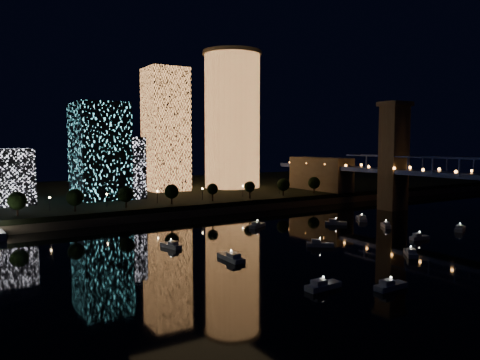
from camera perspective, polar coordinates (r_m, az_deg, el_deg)
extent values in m
plane|color=black|center=(149.76, 16.89, -7.69)|extent=(520.00, 520.00, 0.00)
cube|color=black|center=(279.95, -8.70, -1.36)|extent=(420.00, 160.00, 5.00)
cube|color=#6B5E4C|center=(211.39, -0.18, -3.52)|extent=(420.00, 6.00, 3.00)
cylinder|color=#EC924B|center=(274.62, -0.96, 7.11)|extent=(32.00, 32.00, 76.75)
cylinder|color=#6B5E4C|center=(279.12, -0.97, 15.21)|extent=(34.00, 34.00, 2.00)
cube|color=#EC924B|center=(260.04, -9.04, 6.06)|extent=(20.89, 20.89, 66.48)
cube|color=white|center=(228.09, -14.96, 1.45)|extent=(23.46, 19.85, 28.88)
cube|color=#5DEFFF|center=(230.48, -16.79, 3.42)|extent=(22.38, 29.09, 44.75)
cube|color=white|center=(222.21, -27.04, 0.37)|extent=(23.77, 21.61, 23.77)
cube|color=#6B5E4C|center=(228.48, 18.22, 2.53)|extent=(11.00, 9.00, 48.00)
cube|color=#6B5E4C|center=(229.04, 18.38, 8.79)|extent=(13.00, 11.00, 2.00)
cube|color=#6B5E4C|center=(263.77, 9.75, 0.22)|extent=(12.00, 40.00, 23.00)
cube|color=navy|center=(202.27, 25.62, 1.36)|extent=(0.50, 0.50, 7.00)
cube|color=navy|center=(215.96, 20.23, 1.70)|extent=(0.50, 0.50, 7.00)
cube|color=navy|center=(231.34, 15.51, 1.99)|extent=(0.50, 0.50, 7.00)
sphere|color=orange|center=(221.24, 18.29, 1.38)|extent=(1.20, 1.20, 1.20)
sphere|color=orange|center=(252.19, 10.37, 1.90)|extent=(1.20, 1.20, 1.20)
cube|color=silver|center=(182.96, 11.62, -5.17)|extent=(7.97, 7.32, 1.20)
cube|color=silver|center=(182.71, 11.23, -4.83)|extent=(3.57, 3.49, 1.00)
sphere|color=white|center=(182.64, 11.63, -4.55)|extent=(0.36, 0.36, 0.36)
cube|color=silver|center=(184.62, 25.25, -5.43)|extent=(8.66, 5.87, 1.20)
cube|color=silver|center=(183.22, 25.21, -5.16)|extent=(3.54, 3.17, 1.00)
sphere|color=white|center=(184.30, 25.27, -4.82)|extent=(0.36, 0.36, 0.36)
cube|color=silver|center=(104.37, 10.11, -12.62)|extent=(8.81, 3.28, 1.20)
cube|color=silver|center=(103.16, 9.60, -12.18)|extent=(3.16, 2.43, 1.00)
sphere|color=white|center=(103.80, 10.13, -11.56)|extent=(0.36, 0.36, 0.36)
cube|color=silver|center=(144.32, 9.75, -7.77)|extent=(7.79, 7.06, 1.20)
cube|color=silver|center=(144.04, 9.28, -7.34)|extent=(3.48, 3.38, 1.00)
sphere|color=white|center=(143.91, 9.76, -6.99)|extent=(0.36, 0.36, 0.36)
cube|color=silver|center=(126.57, -1.12, -9.47)|extent=(3.31, 9.91, 1.20)
cube|color=silver|center=(125.07, -0.77, -9.12)|extent=(2.62, 3.49, 1.00)
sphere|color=white|center=(126.10, -1.12, -8.59)|extent=(0.36, 0.36, 0.36)
cube|color=silver|center=(182.31, 17.35, -5.32)|extent=(5.63, 6.86, 1.20)
cube|color=silver|center=(181.15, 17.45, -5.03)|extent=(2.80, 2.97, 1.00)
sphere|color=white|center=(181.98, 17.37, -4.70)|extent=(0.36, 0.36, 0.36)
cube|color=silver|center=(107.61, 17.90, -12.24)|extent=(8.08, 2.69, 1.20)
cube|color=silver|center=(106.40, 17.50, -11.81)|extent=(2.84, 2.13, 1.00)
sphere|color=white|center=(107.05, 17.93, -11.21)|extent=(0.36, 0.36, 0.36)
cube|color=silver|center=(142.08, -8.42, -7.95)|extent=(4.23, 7.83, 1.20)
cube|color=silver|center=(141.00, -8.14, -7.59)|extent=(2.55, 3.02, 1.00)
sphere|color=white|center=(141.66, -8.43, -7.16)|extent=(0.36, 0.36, 0.36)
cube|color=silver|center=(162.87, 21.03, -6.59)|extent=(6.97, 3.03, 1.20)
cube|color=silver|center=(161.95, 20.79, -6.25)|extent=(2.57, 2.05, 1.00)
sphere|color=white|center=(162.50, 21.05, -5.90)|extent=(0.36, 0.36, 0.36)
cube|color=silver|center=(139.58, 20.09, -8.41)|extent=(7.22, 7.66, 1.20)
cube|color=silver|center=(138.19, 20.19, -8.08)|extent=(3.41, 3.47, 1.00)
sphere|color=white|center=(139.15, 20.11, -7.61)|extent=(0.36, 0.36, 0.36)
cube|color=silver|center=(195.59, 14.60, -4.59)|extent=(8.42, 9.58, 1.20)
cube|color=silver|center=(194.00, 14.67, -4.34)|extent=(4.08, 4.24, 1.00)
sphere|color=white|center=(195.28, 14.61, -4.02)|extent=(0.36, 0.36, 0.36)
cube|color=silver|center=(174.22, 2.12, -5.57)|extent=(8.52, 6.15, 1.20)
cube|color=silver|center=(172.96, 1.93, -5.27)|extent=(3.55, 3.23, 1.00)
sphere|color=white|center=(173.88, 2.13, -4.92)|extent=(0.36, 0.36, 0.36)
cylinder|color=black|center=(186.12, -25.49, -3.37)|extent=(0.70, 0.70, 4.00)
sphere|color=black|center=(185.69, -25.53, -2.30)|extent=(6.63, 6.63, 6.63)
cylinder|color=black|center=(189.44, -19.47, -3.05)|extent=(0.70, 0.70, 4.00)
sphere|color=black|center=(189.02, -19.50, -2.00)|extent=(6.54, 6.54, 6.54)
cylinder|color=black|center=(194.77, -13.72, -2.71)|extent=(0.70, 0.70, 4.00)
sphere|color=black|center=(194.36, -13.74, -1.69)|extent=(6.36, 6.36, 6.36)
cylinder|color=black|center=(201.94, -8.33, -2.37)|extent=(0.70, 0.70, 4.00)
sphere|color=black|center=(201.55, -8.34, -1.39)|extent=(6.22, 6.22, 6.22)
cylinder|color=black|center=(210.78, -3.35, -2.04)|extent=(0.70, 0.70, 4.00)
sphere|color=black|center=(210.41, -3.36, -1.09)|extent=(5.08, 5.08, 5.08)
cylinder|color=black|center=(221.08, 1.19, -1.72)|extent=(0.70, 0.70, 4.00)
sphere|color=black|center=(220.72, 1.19, -0.82)|extent=(5.26, 5.26, 5.26)
cylinder|color=black|center=(232.64, 5.30, -1.43)|extent=(0.70, 0.70, 4.00)
sphere|color=black|center=(232.30, 5.31, -0.57)|extent=(6.32, 6.32, 6.32)
cylinder|color=black|center=(245.30, 9.01, -1.15)|extent=(0.70, 0.70, 4.00)
sphere|color=black|center=(244.97, 9.02, -0.34)|extent=(6.25, 6.25, 6.25)
cylinder|color=black|center=(193.66, -22.18, -2.82)|extent=(0.24, 0.24, 5.00)
sphere|color=#FFCC7F|center=(193.33, -22.20, -1.99)|extent=(0.70, 0.70, 0.70)
cylinder|color=black|center=(198.61, -15.92, -2.47)|extent=(0.24, 0.24, 5.00)
sphere|color=#FFCC7F|center=(198.30, -15.93, -1.67)|extent=(0.70, 0.70, 0.70)
cylinder|color=black|center=(205.81, -10.03, -2.12)|extent=(0.24, 0.24, 5.00)
sphere|color=#FFCC7F|center=(205.51, -10.04, -1.35)|extent=(0.70, 0.70, 0.70)
cylinder|color=black|center=(215.03, -4.59, -1.78)|extent=(0.24, 0.24, 5.00)
sphere|color=#FFCC7F|center=(214.74, -4.60, -1.04)|extent=(0.70, 0.70, 0.70)
cylinder|color=black|center=(226.03, 0.35, -1.46)|extent=(0.24, 0.24, 5.00)
sphere|color=#FFCC7F|center=(225.75, 0.35, -0.75)|extent=(0.70, 0.70, 0.70)
cylinder|color=black|center=(238.54, 4.81, -1.15)|extent=(0.24, 0.24, 5.00)
sphere|color=#FFCC7F|center=(238.28, 4.81, -0.48)|extent=(0.70, 0.70, 0.70)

